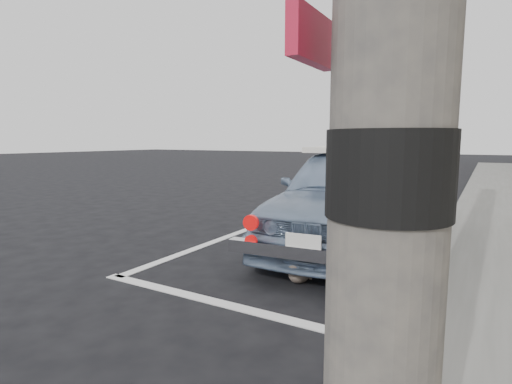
# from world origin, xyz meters

# --- Properties ---
(ground) EXTENTS (80.00, 80.00, 0.00)m
(ground) POSITION_xyz_m (0.00, 0.00, 0.00)
(ground) COLOR black
(ground) RESTS_ON ground
(pline_rear) EXTENTS (3.00, 0.12, 0.01)m
(pline_rear) POSITION_xyz_m (0.50, -0.50, 0.00)
(pline_rear) COLOR silver
(pline_rear) RESTS_ON ground
(pline_front) EXTENTS (3.00, 0.12, 0.01)m
(pline_front) POSITION_xyz_m (0.50, 6.50, 0.00)
(pline_front) COLOR silver
(pline_front) RESTS_ON ground
(pline_side) EXTENTS (0.12, 7.00, 0.01)m
(pline_side) POSITION_xyz_m (-0.90, 3.00, 0.00)
(pline_side) COLOR silver
(pline_side) RESTS_ON ground
(retro_coupe) EXTENTS (1.95, 4.07, 1.34)m
(retro_coupe) POSITION_xyz_m (0.72, 1.98, 0.68)
(retro_coupe) COLOR #748AA8
(retro_coupe) RESTS_ON ground
(cat) EXTENTS (0.22, 0.47, 0.25)m
(cat) POSITION_xyz_m (0.76, 0.31, 0.11)
(cat) COLOR brown
(cat) RESTS_ON ground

